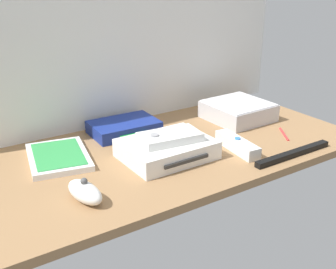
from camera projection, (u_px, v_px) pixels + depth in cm
name	position (u px, v px, depth cm)	size (l,w,h in cm)	color
ground_plane	(168.00, 153.00, 110.20)	(100.00, 48.00, 2.00)	#936D47
back_wall	(118.00, 9.00, 116.86)	(110.00, 1.20, 64.00)	white
game_console	(167.00, 149.00, 104.48)	(21.03, 16.53, 4.40)	white
mini_computer	(238.00, 111.00, 129.47)	(17.28, 17.28, 5.30)	silver
game_case	(58.00, 157.00, 103.87)	(17.25, 21.41, 1.56)	white
network_router	(124.00, 127.00, 119.40)	(18.48, 12.92, 3.40)	navy
remote_wand	(237.00, 145.00, 108.69)	(5.28, 15.12, 3.40)	white
remote_nunchuk	(85.00, 192.00, 85.59)	(6.07, 10.61, 5.10)	white
remote_classic_pad	(170.00, 137.00, 103.10)	(15.33, 9.83, 2.40)	white
sensor_bar	(293.00, 154.00, 105.58)	(24.00, 1.80, 1.40)	black
stylus_pen	(284.00, 133.00, 118.85)	(0.70, 0.70, 9.00)	red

